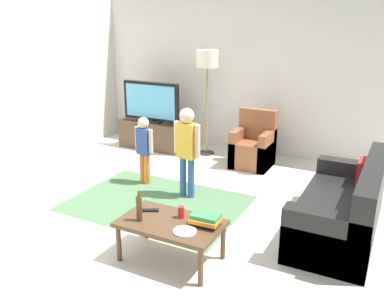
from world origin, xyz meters
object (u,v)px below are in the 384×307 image
object	(u,v)px
floor_lamp	(207,64)
bottle	(139,208)
armchair	(254,148)
book_stack	(206,219)
child_center	(187,144)
child_near_tv	(144,144)
tv_stand	(153,135)
couch	(346,211)
tv_remote	(150,210)
coffee_table	(171,226)
soda_can	(181,212)
tv	(151,102)
plate	(185,231)

from	to	relation	value
floor_lamp	bottle	bearing A→B (deg)	-75.41
armchair	book_stack	size ratio (longest dim) A/B	3.19
floor_lamp	child_center	world-z (taller)	floor_lamp
armchair	child_near_tv	bearing A→B (deg)	-128.27
tv_stand	armchair	size ratio (longest dim) A/B	1.33
child_near_tv	bottle	distance (m)	1.99
couch	tv_remote	xyz separation A→B (m)	(-1.75, -1.21, 0.14)
coffee_table	tv_remote	size ratio (longest dim) A/B	5.88
tv_remote	floor_lamp	bearing A→B (deg)	77.35
tv_stand	tv_remote	distance (m)	3.48
armchair	tv_remote	size ratio (longest dim) A/B	5.29
couch	child_center	world-z (taller)	child_center
floor_lamp	bottle	world-z (taller)	floor_lamp
armchair	couch	bearing A→B (deg)	-45.36
tv_stand	couch	distance (m)	4.00
child_near_tv	couch	bearing A→B (deg)	-5.05
coffee_table	soda_can	size ratio (longest dim) A/B	8.33
tv	bottle	world-z (taller)	tv
tv	plate	xyz separation A→B (m)	(2.37, -3.14, -0.42)
floor_lamp	plate	size ratio (longest dim) A/B	8.09
tv_stand	child_near_tv	xyz separation A→B (m)	(0.81, -1.48, 0.34)
child_center	floor_lamp	bearing A→B (deg)	107.55
couch	soda_can	distance (m)	1.85
bottle	floor_lamp	bearing A→B (deg)	104.59
bottle	coffee_table	bearing A→B (deg)	23.20
child_center	tv	bearing A→B (deg)	134.69
floor_lamp	child_center	size ratio (longest dim) A/B	1.47
tv	child_near_tv	size ratio (longest dim) A/B	1.12
coffee_table	plate	world-z (taller)	plate
child_center	bottle	bearing A→B (deg)	-78.86
tv	tv_remote	distance (m)	3.48
couch	armchair	size ratio (longest dim) A/B	2.00
coffee_table	tv_remote	bearing A→B (deg)	161.57
tv	tv_remote	size ratio (longest dim) A/B	6.47
child_center	tv_remote	xyz separation A→B (m)	(0.29, -1.33, -0.30)
floor_lamp	coffee_table	size ratio (longest dim) A/B	1.78
child_near_tv	child_center	distance (m)	0.78
child_center	bottle	xyz separation A→B (m)	(0.31, -1.55, -0.18)
tv_stand	coffee_table	xyz separation A→B (m)	(2.15, -3.04, 0.13)
armchair	soda_can	size ratio (longest dim) A/B	7.50
child_near_tv	tv_remote	bearing A→B (deg)	-54.52
floor_lamp	plate	world-z (taller)	floor_lamp
tv_stand	soda_can	world-z (taller)	soda_can
bottle	soda_can	size ratio (longest dim) A/B	2.57
child_center	coffee_table	distance (m)	1.59
tv_stand	bottle	xyz separation A→B (m)	(1.87, -3.16, 0.31)
tv_stand	book_stack	size ratio (longest dim) A/B	4.26
armchair	plate	world-z (taller)	armchair
floor_lamp	soda_can	xyz separation A→B (m)	(1.19, -3.07, -1.06)
armchair	book_stack	world-z (taller)	armchair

